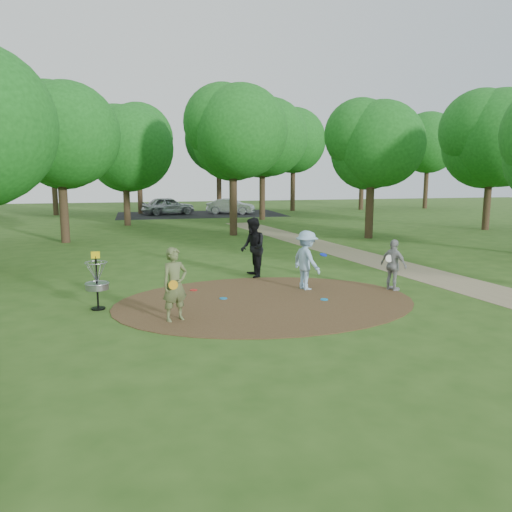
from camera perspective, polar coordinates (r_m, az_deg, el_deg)
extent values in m
plane|color=#2D5119|center=(13.96, 1.16, -5.25)|extent=(100.00, 100.00, 0.00)
cylinder|color=#47301C|center=(13.96, 1.16, -5.21)|extent=(8.40, 8.40, 0.02)
cube|color=#8C7A5B|center=(18.39, 19.49, -2.18)|extent=(7.55, 39.89, 0.01)
cube|color=black|center=(43.54, -6.38, 4.77)|extent=(14.00, 8.00, 0.01)
imported|color=#5D683C|center=(12.14, -9.26, -3.24)|extent=(0.77, 0.66, 1.80)
cylinder|color=orange|center=(11.88, -9.43, -3.28)|extent=(0.22, 0.06, 0.22)
imported|color=#95BDDF|center=(15.30, 5.80, -0.49)|extent=(1.00, 1.33, 1.82)
cylinder|color=#0B21C7|center=(15.47, 7.72, 0.15)|extent=(0.29, 0.28, 0.08)
imported|color=black|center=(17.06, -0.36, 0.97)|extent=(0.79, 1.01, 2.05)
cylinder|color=blue|center=(17.13, 0.46, 0.63)|extent=(0.23, 0.09, 0.22)
imported|color=#9A9B9D|center=(15.66, 15.45, -1.02)|extent=(0.72, 1.00, 1.58)
cylinder|color=white|center=(15.50, 14.97, -0.29)|extent=(0.23, 0.09, 0.22)
cylinder|color=#1779BA|center=(14.24, -3.76, -4.85)|extent=(0.22, 0.22, 0.02)
cylinder|color=#0C8AD8|center=(14.22, 7.80, -4.94)|extent=(0.22, 0.22, 0.02)
cylinder|color=red|center=(15.32, -7.13, -3.88)|extent=(0.22, 0.22, 0.02)
imported|color=#A6AAAD|center=(43.62, -10.01, 5.68)|extent=(4.69, 2.54, 1.51)
imported|color=#AAAEB2|center=(43.49, -2.90, 5.69)|extent=(4.30, 2.91, 1.34)
cylinder|color=black|center=(13.70, -17.71, -3.09)|extent=(0.05, 0.05, 1.35)
cylinder|color=black|center=(13.85, -17.58, -5.73)|extent=(0.36, 0.36, 0.04)
cylinder|color=gray|center=(13.71, -17.70, -3.31)|extent=(0.60, 0.60, 0.16)
torus|color=gray|center=(13.70, -17.72, -2.99)|extent=(0.63, 0.63, 0.03)
torus|color=gray|center=(13.59, -17.83, -0.72)|extent=(0.58, 0.58, 0.02)
cube|color=yellow|center=(13.56, -17.88, 0.11)|extent=(0.22, 0.02, 0.18)
cylinder|color=#332316|center=(27.34, -21.13, 5.40)|extent=(0.44, 0.44, 3.80)
sphere|color=#165517|center=(27.34, -21.56, 12.35)|extent=(5.17, 5.17, 5.17)
cylinder|color=#332316|center=(28.62, -2.62, 6.56)|extent=(0.44, 0.44, 4.18)
sphere|color=#165517|center=(28.65, -2.67, 13.61)|extent=(5.20, 5.20, 5.20)
cylinder|color=#332316|center=(28.03, 12.87, 5.69)|extent=(0.44, 0.44, 3.61)
sphere|color=#165517|center=(28.01, 13.10, 11.95)|extent=(4.58, 4.58, 4.58)
cylinder|color=#332316|center=(35.11, -14.56, 6.19)|extent=(0.44, 0.44, 3.42)
sphere|color=#165517|center=(35.09, -14.79, 11.51)|extent=(5.65, 5.65, 5.65)
cylinder|color=#332316|center=(38.26, 0.72, 7.45)|extent=(0.44, 0.44, 4.37)
sphere|color=#165517|center=(38.32, 0.73, 13.11)|extent=(5.81, 5.81, 5.81)
cylinder|color=#332316|center=(34.56, 24.92, 5.88)|extent=(0.44, 0.44, 3.80)
sphere|color=#165517|center=(34.57, 25.34, 11.73)|extent=(5.94, 5.94, 5.94)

